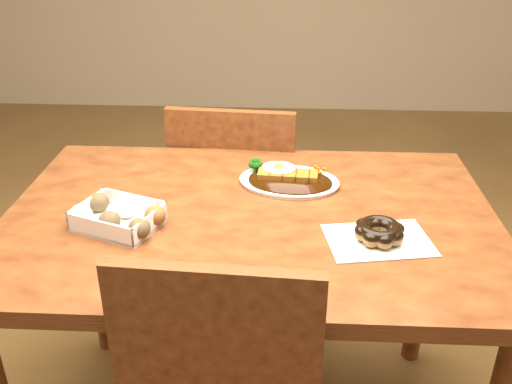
{
  "coord_description": "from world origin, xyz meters",
  "views": [
    {
      "loc": [
        0.08,
        -1.21,
        1.43
      ],
      "look_at": [
        0.01,
        -0.0,
        0.81
      ],
      "focal_mm": 40.0,
      "sensor_mm": 36.0,
      "label": 1
    }
  ],
  "objects_px": {
    "chair_far": "(238,205)",
    "pon_de_ring": "(379,232)",
    "table": "(250,247)",
    "katsu_curry_plate": "(288,179)",
    "donut_box": "(118,216)"
  },
  "relations": [
    {
      "from": "table",
      "to": "chair_far",
      "type": "relative_size",
      "value": 1.38
    },
    {
      "from": "katsu_curry_plate",
      "to": "donut_box",
      "type": "distance_m",
      "value": 0.47
    },
    {
      "from": "donut_box",
      "to": "pon_de_ring",
      "type": "xyz_separation_m",
      "value": [
        0.6,
        -0.04,
        -0.0
      ]
    },
    {
      "from": "table",
      "to": "pon_de_ring",
      "type": "relative_size",
      "value": 4.73
    },
    {
      "from": "table",
      "to": "donut_box",
      "type": "bearing_deg",
      "value": -166.01
    },
    {
      "from": "table",
      "to": "katsu_curry_plate",
      "type": "height_order",
      "value": "katsu_curry_plate"
    },
    {
      "from": "table",
      "to": "donut_box",
      "type": "distance_m",
      "value": 0.34
    },
    {
      "from": "table",
      "to": "chair_far",
      "type": "bearing_deg",
      "value": 98.22
    },
    {
      "from": "chair_far",
      "to": "pon_de_ring",
      "type": "distance_m",
      "value": 0.8
    },
    {
      "from": "pon_de_ring",
      "to": "donut_box",
      "type": "bearing_deg",
      "value": 176.5
    },
    {
      "from": "pon_de_ring",
      "to": "katsu_curry_plate",
      "type": "bearing_deg",
      "value": 125.93
    },
    {
      "from": "table",
      "to": "pon_de_ring",
      "type": "distance_m",
      "value": 0.34
    },
    {
      "from": "chair_far",
      "to": "pon_de_ring",
      "type": "bearing_deg",
      "value": 124.33
    },
    {
      "from": "donut_box",
      "to": "pon_de_ring",
      "type": "bearing_deg",
      "value": -3.5
    },
    {
      "from": "table",
      "to": "pon_de_ring",
      "type": "xyz_separation_m",
      "value": [
        0.3,
        -0.11,
        0.12
      ]
    }
  ]
}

